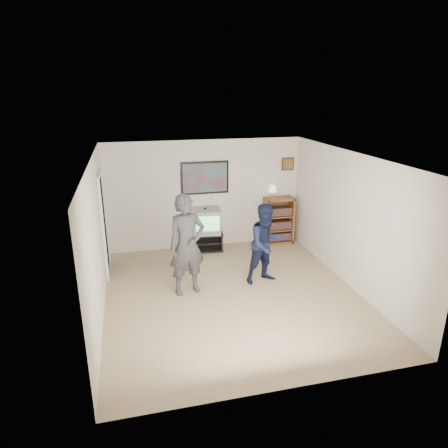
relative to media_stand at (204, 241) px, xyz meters
name	(u,v)px	position (x,y,z in m)	size (l,w,h in m)	color
room_shell	(228,224)	(0.10, -1.88, 1.04)	(4.51, 5.00, 2.51)	#978660
media_stand	(204,241)	(0.00, 0.00, 0.00)	(0.89, 0.55, 0.43)	black
crt_television	(205,221)	(0.05, 0.00, 0.49)	(0.66, 0.56, 0.56)	gray
bookshelf	(278,221)	(1.85, 0.05, 0.34)	(0.68, 0.39, 1.12)	brown
table_lamp	(272,192)	(1.66, 0.04, 1.07)	(0.21, 0.21, 0.33)	#FFE3C1
person_tall	(187,245)	(-0.67, -1.93, 0.71)	(0.68, 0.44, 1.85)	#363538
person_short	(266,244)	(0.85, -1.85, 0.57)	(0.76, 0.59, 1.56)	#121832
controller_left	(187,222)	(-0.62, -1.67, 1.06)	(0.03, 0.11, 0.03)	white
controller_right	(265,226)	(0.88, -1.65, 0.85)	(0.04, 0.12, 0.04)	white
poster	(205,178)	(0.10, 0.25, 1.44)	(1.10, 0.03, 0.75)	black
air_vent	(180,166)	(-0.45, 0.25, 1.74)	(0.28, 0.02, 0.14)	white
small_picture	(288,164)	(2.10, 0.25, 1.67)	(0.30, 0.03, 0.30)	#371F11
doorway	(104,225)	(-2.14, -0.63, 0.79)	(0.03, 0.85, 2.00)	black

